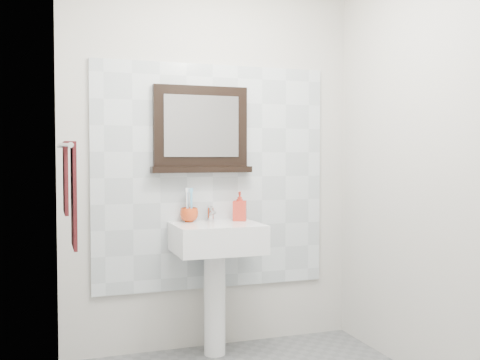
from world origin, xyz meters
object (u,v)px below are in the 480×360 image
object	(u,v)px
pedestal_sink	(217,252)
hand_towel	(70,186)
soap_dispenser	(240,206)
toothbrush_cup	(189,215)
framed_mirror	(201,132)

from	to	relation	value
pedestal_sink	hand_towel	distance (m)	1.08
soap_dispenser	hand_towel	world-z (taller)	hand_towel
pedestal_sink	toothbrush_cup	size ratio (longest dim) A/B	8.21
toothbrush_cup	hand_towel	xyz separation A→B (m)	(-0.76, -0.52, 0.23)
toothbrush_cup	hand_towel	world-z (taller)	hand_towel
soap_dispenser	framed_mirror	size ratio (longest dim) A/B	0.29
pedestal_sink	hand_towel	bearing A→B (deg)	-157.17
pedestal_sink	soap_dispenser	size ratio (longest dim) A/B	4.93
soap_dispenser	pedestal_sink	bearing A→B (deg)	-128.64
toothbrush_cup	soap_dispenser	size ratio (longest dim) A/B	0.60
soap_dispenser	framed_mirror	xyz separation A→B (m)	(-0.24, 0.09, 0.49)
pedestal_sink	toothbrush_cup	world-z (taller)	pedestal_sink
toothbrush_cup	hand_towel	size ratio (longest dim) A/B	0.21
soap_dispenser	hand_towel	xyz separation A→B (m)	(-1.10, -0.48, 0.18)
pedestal_sink	framed_mirror	distance (m)	0.80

